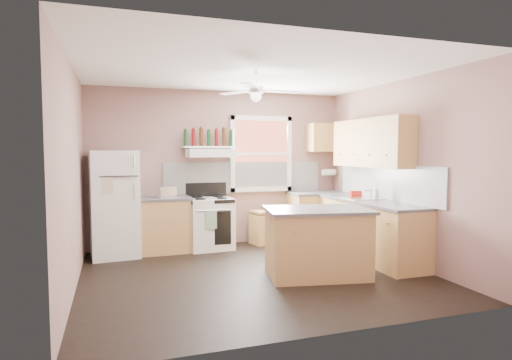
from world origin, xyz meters
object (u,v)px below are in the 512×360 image
object	(u,v)px
stove	(210,223)
toaster	(167,192)
refrigerator	(114,204)
island	(317,244)
cart	(267,228)

from	to	relation	value
stove	toaster	bearing A→B (deg)	-179.18
stove	refrigerator	bearing A→B (deg)	179.38
toaster	island	size ratio (longest dim) A/B	0.22
stove	cart	size ratio (longest dim) A/B	1.59
refrigerator	cart	distance (m)	2.64
refrigerator	stove	distance (m)	1.58
toaster	stove	world-z (taller)	toaster
toaster	island	world-z (taller)	toaster
refrigerator	stove	bearing A→B (deg)	-2.84
refrigerator	cart	world-z (taller)	refrigerator
cart	toaster	bearing A→B (deg)	171.11
cart	island	xyz separation A→B (m)	(-0.03, -2.07, 0.16)
cart	stove	bearing A→B (deg)	171.09
toaster	cart	bearing A→B (deg)	-13.81
refrigerator	island	xyz separation A→B (m)	(2.54, -1.93, -0.40)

